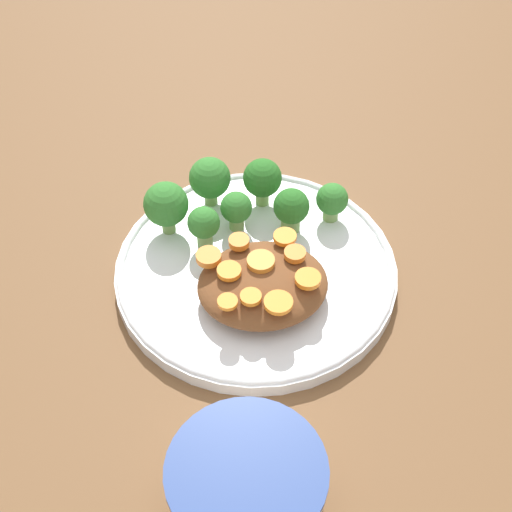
% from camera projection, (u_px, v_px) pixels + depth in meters
% --- Properties ---
extents(ground_plane, '(4.00, 4.00, 0.00)m').
position_uv_depth(ground_plane, '(256.00, 276.00, 0.72)').
color(ground_plane, brown).
extents(plate, '(0.28, 0.28, 0.02)m').
position_uv_depth(plate, '(256.00, 269.00, 0.72)').
color(plate, white).
rests_on(plate, ground_plane).
extents(dip_bowl, '(0.12, 0.12, 0.06)m').
position_uv_depth(dip_bowl, '(247.00, 484.00, 0.54)').
color(dip_bowl, white).
rests_on(dip_bowl, ground_plane).
extents(stew_mound, '(0.12, 0.11, 0.04)m').
position_uv_depth(stew_mound, '(260.00, 285.00, 0.67)').
color(stew_mound, brown).
rests_on(stew_mound, plate).
extents(broccoli_floret_0, '(0.04, 0.04, 0.06)m').
position_uv_depth(broccoli_floret_0, '(262.00, 179.00, 0.75)').
color(broccoli_floret_0, '#7FA85B').
rests_on(broccoli_floret_0, plate).
extents(broccoli_floret_1, '(0.04, 0.04, 0.05)m').
position_uv_depth(broccoli_floret_1, '(291.00, 208.00, 0.72)').
color(broccoli_floret_1, '#759E51').
rests_on(broccoli_floret_1, plate).
extents(broccoli_floret_2, '(0.03, 0.03, 0.05)m').
position_uv_depth(broccoli_floret_2, '(236.00, 209.00, 0.73)').
color(broccoli_floret_2, '#7FA85B').
rests_on(broccoli_floret_2, plate).
extents(broccoli_floret_3, '(0.04, 0.04, 0.06)m').
position_uv_depth(broccoli_floret_3, '(210.00, 179.00, 0.75)').
color(broccoli_floret_3, '#7FA85B').
rests_on(broccoli_floret_3, plate).
extents(broccoli_floret_4, '(0.05, 0.05, 0.06)m').
position_uv_depth(broccoli_floret_4, '(166.00, 205.00, 0.72)').
color(broccoli_floret_4, '#759E51').
rests_on(broccoli_floret_4, plate).
extents(broccoli_floret_5, '(0.03, 0.03, 0.04)m').
position_uv_depth(broccoli_floret_5, '(332.00, 200.00, 0.74)').
color(broccoli_floret_5, '#7FA85B').
rests_on(broccoli_floret_5, plate).
extents(broccoli_floret_6, '(0.03, 0.03, 0.05)m').
position_uv_depth(broccoli_floret_6, '(204.00, 225.00, 0.71)').
color(broccoli_floret_6, '#7FA85B').
rests_on(broccoli_floret_6, plate).
extents(carrot_slice_0, '(0.02, 0.02, 0.01)m').
position_uv_depth(carrot_slice_0, '(308.00, 279.00, 0.65)').
color(carrot_slice_0, orange).
rests_on(carrot_slice_0, stew_mound).
extents(carrot_slice_1, '(0.02, 0.02, 0.00)m').
position_uv_depth(carrot_slice_1, '(228.00, 302.00, 0.63)').
color(carrot_slice_1, orange).
rests_on(carrot_slice_1, stew_mound).
extents(carrot_slice_2, '(0.03, 0.03, 0.01)m').
position_uv_depth(carrot_slice_2, '(265.00, 261.00, 0.67)').
color(carrot_slice_2, orange).
rests_on(carrot_slice_2, stew_mound).
extents(carrot_slice_3, '(0.02, 0.02, 0.01)m').
position_uv_depth(carrot_slice_3, '(229.00, 271.00, 0.66)').
color(carrot_slice_3, orange).
rests_on(carrot_slice_3, stew_mound).
extents(carrot_slice_4, '(0.02, 0.02, 0.01)m').
position_uv_depth(carrot_slice_4, '(295.00, 254.00, 0.67)').
color(carrot_slice_4, orange).
rests_on(carrot_slice_4, stew_mound).
extents(carrot_slice_5, '(0.02, 0.02, 0.01)m').
position_uv_depth(carrot_slice_5, '(239.00, 241.00, 0.68)').
color(carrot_slice_5, orange).
rests_on(carrot_slice_5, stew_mound).
extents(carrot_slice_6, '(0.03, 0.03, 0.00)m').
position_uv_depth(carrot_slice_6, '(278.00, 303.00, 0.63)').
color(carrot_slice_6, orange).
rests_on(carrot_slice_6, stew_mound).
extents(carrot_slice_7, '(0.02, 0.02, 0.00)m').
position_uv_depth(carrot_slice_7, '(285.00, 236.00, 0.69)').
color(carrot_slice_7, orange).
rests_on(carrot_slice_7, stew_mound).
extents(carrot_slice_8, '(0.02, 0.02, 0.01)m').
position_uv_depth(carrot_slice_8, '(209.00, 257.00, 0.67)').
color(carrot_slice_8, orange).
rests_on(carrot_slice_8, stew_mound).
extents(carrot_slice_9, '(0.02, 0.02, 0.00)m').
position_uv_depth(carrot_slice_9, '(251.00, 297.00, 0.64)').
color(carrot_slice_9, orange).
rests_on(carrot_slice_9, stew_mound).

